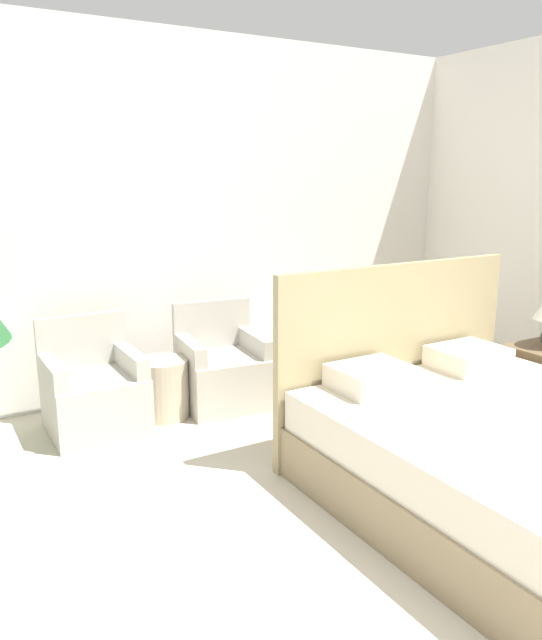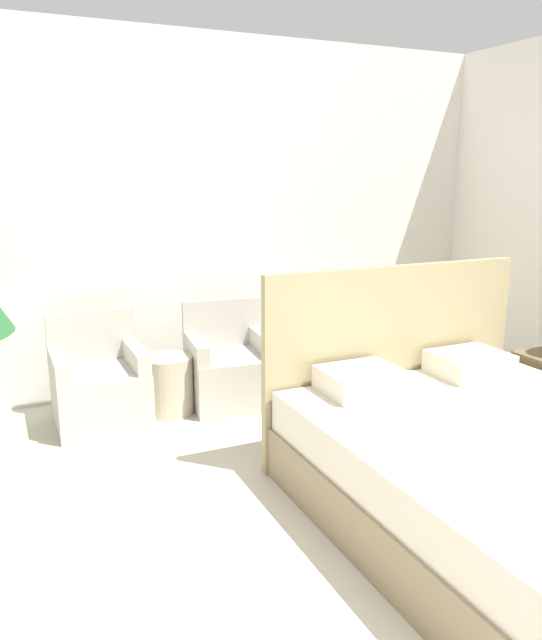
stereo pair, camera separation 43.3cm
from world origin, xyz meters
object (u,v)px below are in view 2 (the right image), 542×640
bed (499,467)px  armchair_near_window_left (100,389)px  armchair_near_window_right (230,371)px  side_table (168,385)px

bed → armchair_near_window_left: 2.78m
armchair_near_window_right → side_table: size_ratio=1.79×
bed → armchair_near_window_left: size_ratio=2.65×
bed → armchair_near_window_right: (-0.67, 2.21, -0.04)m
armchair_near_window_left → armchair_near_window_right: bearing=-0.2°
armchair_near_window_right → side_table: (-0.51, -0.01, -0.03)m
bed → armchair_near_window_left: bed is taller
armchair_near_window_left → side_table: bearing=-1.0°
bed → side_table: 2.50m
side_table → armchair_near_window_right: bearing=0.8°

